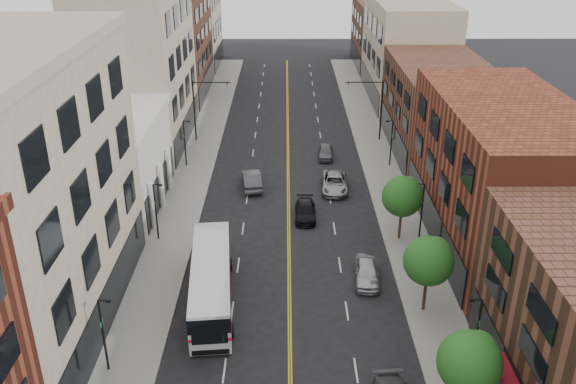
{
  "coord_description": "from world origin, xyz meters",
  "views": [
    {
      "loc": [
        -0.24,
        -20.84,
        25.55
      ],
      "look_at": [
        -0.08,
        22.85,
        5.0
      ],
      "focal_mm": 38.0,
      "sensor_mm": 36.0,
      "label": 1
    }
  ],
  "objects_px": {
    "city_bus": "(211,280)",
    "car_lane_b": "(335,183)",
    "car_parked_far": "(367,272)",
    "car_lane_a": "(305,211)",
    "car_lane_c": "(326,152)",
    "car_lane_behind": "(252,180)"
  },
  "relations": [
    {
      "from": "city_bus",
      "to": "car_lane_b",
      "type": "relative_size",
      "value": 2.27
    },
    {
      "from": "car_parked_far",
      "to": "car_lane_b",
      "type": "bearing_deg",
      "value": 98.1
    },
    {
      "from": "car_parked_far",
      "to": "car_lane_a",
      "type": "relative_size",
      "value": 0.98
    },
    {
      "from": "city_bus",
      "to": "car_lane_a",
      "type": "distance_m",
      "value": 14.66
    },
    {
      "from": "car_lane_b",
      "to": "car_lane_c",
      "type": "height_order",
      "value": "car_lane_b"
    },
    {
      "from": "city_bus",
      "to": "car_parked_far",
      "type": "distance_m",
      "value": 11.64
    },
    {
      "from": "car_lane_c",
      "to": "car_lane_behind",
      "type": "bearing_deg",
      "value": -131.55
    },
    {
      "from": "car_lane_a",
      "to": "car_lane_c",
      "type": "distance_m",
      "value": 14.78
    },
    {
      "from": "car_lane_behind",
      "to": "car_parked_far",
      "type": "bearing_deg",
      "value": 111.96
    },
    {
      "from": "car_lane_a",
      "to": "car_lane_b",
      "type": "xyz_separation_m",
      "value": [
        3.07,
        5.99,
        0.1
      ]
    },
    {
      "from": "car_parked_far",
      "to": "car_lane_b",
      "type": "xyz_separation_m",
      "value": [
        -1.23,
        16.25,
        0.0
      ]
    },
    {
      "from": "car_parked_far",
      "to": "city_bus",
      "type": "bearing_deg",
      "value": -163.41
    },
    {
      "from": "car_lane_c",
      "to": "car_lane_b",
      "type": "bearing_deg",
      "value": -84.4
    },
    {
      "from": "car_lane_behind",
      "to": "car_lane_a",
      "type": "relative_size",
      "value": 1.09
    },
    {
      "from": "car_lane_b",
      "to": "car_lane_c",
      "type": "bearing_deg",
      "value": 95.26
    },
    {
      "from": "car_lane_b",
      "to": "car_lane_c",
      "type": "xyz_separation_m",
      "value": [
        -0.37,
        8.54,
        -0.06
      ]
    },
    {
      "from": "car_parked_far",
      "to": "car_lane_behind",
      "type": "height_order",
      "value": "car_lane_behind"
    },
    {
      "from": "city_bus",
      "to": "car_lane_b",
      "type": "xyz_separation_m",
      "value": [
        10.07,
        18.82,
        -1.06
      ]
    },
    {
      "from": "car_lane_behind",
      "to": "car_lane_c",
      "type": "xyz_separation_m",
      "value": [
        7.83,
        7.93,
        -0.12
      ]
    },
    {
      "from": "city_bus",
      "to": "car_lane_behind",
      "type": "relative_size",
      "value": 2.49
    },
    {
      "from": "car_parked_far",
      "to": "car_lane_b",
      "type": "height_order",
      "value": "car_lane_b"
    },
    {
      "from": "car_parked_far",
      "to": "car_lane_behind",
      "type": "relative_size",
      "value": 0.9
    }
  ]
}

